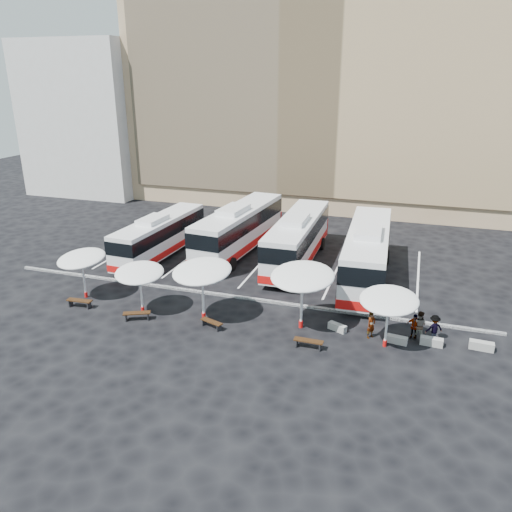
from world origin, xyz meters
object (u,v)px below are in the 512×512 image
(sunshade_0, at_px, (81,259))
(passenger_0, at_px, (371,325))
(wood_bench_3, at_px, (308,342))
(passenger_1, at_px, (419,325))
(conc_bench_3, at_px, (481,346))
(bus_0, at_px, (160,235))
(passenger_3, at_px, (434,328))
(bus_3, at_px, (367,252))
(wood_bench_0, at_px, (80,302))
(conc_bench_0, at_px, (337,327))
(bus_1, at_px, (239,228))
(sunshade_4, at_px, (389,300))
(wood_bench_2, at_px, (212,323))
(conc_bench_2, at_px, (432,342))
(bus_2, at_px, (298,238))
(sunshade_1, at_px, (140,273))
(passenger_2, at_px, (414,326))
(sunshade_2, at_px, (202,271))
(sunshade_3, at_px, (302,276))
(conc_bench_1, at_px, (397,340))
(wood_bench_1, at_px, (137,314))

(sunshade_0, bearing_deg, passenger_0, 1.10)
(wood_bench_3, relative_size, passenger_1, 0.96)
(conc_bench_3, bearing_deg, bus_0, 161.52)
(passenger_3, bearing_deg, bus_3, -88.21)
(wood_bench_0, bearing_deg, bus_0, 87.91)
(conc_bench_0, bearing_deg, conc_bench_3, 2.08)
(bus_1, relative_size, passenger_1, 7.78)
(sunshade_4, xyz_separation_m, conc_bench_0, (-2.79, 1.00, -2.59))
(wood_bench_2, relative_size, conc_bench_3, 1.20)
(bus_0, bearing_deg, wood_bench_3, -33.06)
(wood_bench_3, bearing_deg, bus_3, 80.24)
(bus_3, xyz_separation_m, conc_bench_2, (4.57, -8.39, -1.94))
(bus_2, xyz_separation_m, wood_bench_3, (3.74, -12.78, -1.69))
(bus_0, relative_size, passenger_0, 7.14)
(sunshade_1, distance_m, passenger_2, 16.56)
(sunshade_4, bearing_deg, conc_bench_2, 20.58)
(sunshade_2, distance_m, conc_bench_2, 13.64)
(sunshade_1, distance_m, passenger_0, 14.21)
(sunshade_3, relative_size, conc_bench_1, 3.72)
(passenger_1, bearing_deg, sunshade_3, 22.48)
(passenger_1, bearing_deg, conc_bench_0, 21.89)
(bus_0, xyz_separation_m, bus_1, (5.75, 3.12, 0.29))
(bus_3, relative_size, wood_bench_2, 8.90)
(sunshade_2, distance_m, conc_bench_3, 16.20)
(bus_2, bearing_deg, bus_0, -170.23)
(wood_bench_1, bearing_deg, sunshade_0, 159.64)
(sunshade_2, bearing_deg, bus_1, 99.82)
(bus_0, bearing_deg, bus_2, 13.49)
(bus_2, bearing_deg, wood_bench_2, -100.98)
(bus_3, distance_m, sunshade_4, 9.57)
(conc_bench_3, xyz_separation_m, passenger_2, (-3.59, 0.11, 0.53))
(wood_bench_3, xyz_separation_m, passenger_0, (3.11, 2.26, 0.41))
(bus_3, relative_size, sunshade_2, 3.16)
(sunshade_1, height_order, conc_bench_0, sunshade_1)
(wood_bench_1, xyz_separation_m, conc_bench_1, (15.29, 2.04, -0.17))
(bus_1, relative_size, sunshade_4, 3.81)
(bus_1, bearing_deg, bus_0, -146.50)
(bus_2, bearing_deg, wood_bench_1, -119.37)
(sunshade_4, distance_m, wood_bench_3, 4.89)
(bus_0, height_order, sunshade_4, bus_0)
(sunshade_1, relative_size, passenger_2, 2.56)
(wood_bench_3, relative_size, conc_bench_3, 1.28)
(bus_3, bearing_deg, wood_bench_1, -141.99)
(sunshade_0, xyz_separation_m, sunshade_4, (19.68, -0.40, 0.03))
(wood_bench_0, xyz_separation_m, conc_bench_3, (24.15, 2.33, -0.16))
(conc_bench_0, bearing_deg, sunshade_2, -172.27)
(bus_1, height_order, sunshade_1, bus_1)
(conc_bench_3, xyz_separation_m, passenger_1, (-3.31, 0.21, 0.61))
(bus_1, relative_size, wood_bench_1, 7.86)
(wood_bench_0, distance_m, passenger_2, 20.71)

